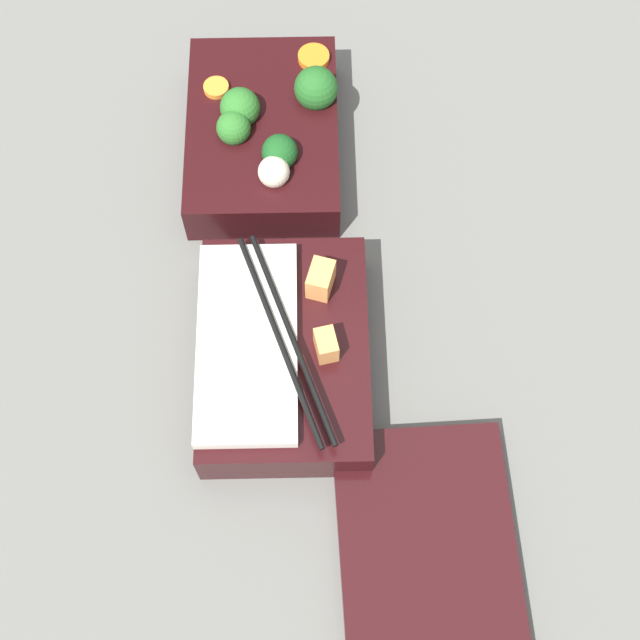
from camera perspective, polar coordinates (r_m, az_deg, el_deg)
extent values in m
plane|color=slate|center=(0.85, -1.73, 4.60)|extent=(3.00, 3.00, 0.00)
cube|color=black|center=(0.90, -3.66, 11.68)|extent=(0.21, 0.15, 0.05)
sphere|color=#236023|center=(0.89, -0.26, 14.62)|extent=(0.04, 0.04, 0.04)
sphere|color=#2D7028|center=(0.86, -5.55, 12.15)|extent=(0.03, 0.03, 0.03)
sphere|color=#19511E|center=(0.84, -2.60, 10.69)|extent=(0.03, 0.03, 0.03)
sphere|color=#2D7028|center=(0.88, -5.14, 13.39)|extent=(0.04, 0.04, 0.04)
cylinder|color=orange|center=(0.92, -0.41, 16.47)|extent=(0.04, 0.04, 0.01)
cylinder|color=orange|center=(0.90, -0.28, 14.79)|extent=(0.04, 0.04, 0.01)
cylinder|color=orange|center=(0.90, -6.66, 14.55)|extent=(0.03, 0.03, 0.01)
sphere|color=beige|center=(0.83, -2.97, 9.45)|extent=(0.03, 0.03, 0.03)
cube|color=black|center=(0.78, -2.28, -2.25)|extent=(0.21, 0.15, 0.05)
cube|color=silver|center=(0.75, -4.69, -1.42)|extent=(0.18, 0.08, 0.01)
cube|color=#F4A356|center=(0.77, 0.05, 2.63)|extent=(0.03, 0.03, 0.03)
cube|color=#F4A356|center=(0.74, 0.39, -1.61)|extent=(0.03, 0.02, 0.02)
cylinder|color=black|center=(0.74, -2.64, -1.21)|extent=(0.19, 0.07, 0.01)
cylinder|color=black|center=(0.74, -2.13, -1.03)|extent=(0.19, 0.07, 0.01)
cube|color=black|center=(0.75, 6.86, -14.40)|extent=(0.21, 0.15, 0.02)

